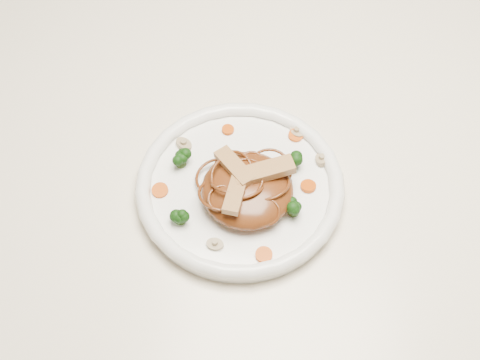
# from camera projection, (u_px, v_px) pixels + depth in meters

# --- Properties ---
(ground) EXTENTS (4.00, 4.00, 0.00)m
(ground) POSITION_uv_depth(u_px,v_px,m) (284.00, 338.00, 1.53)
(ground) COLOR #543B1C
(ground) RESTS_ON ground
(table) EXTENTS (1.20, 0.80, 0.75)m
(table) POSITION_uv_depth(u_px,v_px,m) (308.00, 186.00, 0.99)
(table) COLOR #F0E3CB
(table) RESTS_ON ground
(plate) EXTENTS (0.34, 0.34, 0.02)m
(plate) POSITION_uv_depth(u_px,v_px,m) (240.00, 189.00, 0.86)
(plate) COLOR white
(plate) RESTS_ON table
(noodle_mound) EXTENTS (0.15, 0.15, 0.04)m
(noodle_mound) POSITION_uv_depth(u_px,v_px,m) (247.00, 190.00, 0.83)
(noodle_mound) COLOR #622F12
(noodle_mound) RESTS_ON plate
(chicken_a) EXTENTS (0.08, 0.05, 0.01)m
(chicken_a) POSITION_uv_depth(u_px,v_px,m) (264.00, 171.00, 0.82)
(chicken_a) COLOR tan
(chicken_a) RESTS_ON noodle_mound
(chicken_b) EXTENTS (0.06, 0.06, 0.01)m
(chicken_b) POSITION_uv_depth(u_px,v_px,m) (235.00, 167.00, 0.82)
(chicken_b) COLOR tan
(chicken_b) RESTS_ON noodle_mound
(chicken_c) EXTENTS (0.03, 0.06, 0.01)m
(chicken_c) POSITION_uv_depth(u_px,v_px,m) (236.00, 193.00, 0.80)
(chicken_c) COLOR tan
(chicken_c) RESTS_ON noodle_mound
(broccoli_0) EXTENTS (0.04, 0.04, 0.03)m
(broccoli_0) POSITION_uv_depth(u_px,v_px,m) (291.00, 161.00, 0.85)
(broccoli_0) COLOR #0F380B
(broccoli_0) RESTS_ON plate
(broccoli_1) EXTENTS (0.03, 0.03, 0.03)m
(broccoli_1) POSITION_uv_depth(u_px,v_px,m) (180.00, 158.00, 0.86)
(broccoli_1) COLOR #0F380B
(broccoli_1) RESTS_ON plate
(broccoli_2) EXTENTS (0.03, 0.03, 0.03)m
(broccoli_2) POSITION_uv_depth(u_px,v_px,m) (180.00, 215.00, 0.81)
(broccoli_2) COLOR #0F380B
(broccoli_2) RESTS_ON plate
(broccoli_3) EXTENTS (0.03, 0.03, 0.03)m
(broccoli_3) POSITION_uv_depth(u_px,v_px,m) (294.00, 206.00, 0.82)
(broccoli_3) COLOR #0F380B
(broccoli_3) RESTS_ON plate
(carrot_0) EXTENTS (0.03, 0.03, 0.00)m
(carrot_0) POSITION_uv_depth(u_px,v_px,m) (296.00, 135.00, 0.90)
(carrot_0) COLOR #B64006
(carrot_0) RESTS_ON plate
(carrot_1) EXTENTS (0.02, 0.02, 0.00)m
(carrot_1) POSITION_uv_depth(u_px,v_px,m) (160.00, 190.00, 0.85)
(carrot_1) COLOR #B64006
(carrot_1) RESTS_ON plate
(carrot_2) EXTENTS (0.02, 0.02, 0.00)m
(carrot_2) POSITION_uv_depth(u_px,v_px,m) (308.00, 186.00, 0.85)
(carrot_2) COLOR #B64006
(carrot_2) RESTS_ON plate
(carrot_3) EXTENTS (0.02, 0.02, 0.00)m
(carrot_3) POSITION_uv_depth(u_px,v_px,m) (228.00, 130.00, 0.90)
(carrot_3) COLOR #B64006
(carrot_3) RESTS_ON plate
(carrot_4) EXTENTS (0.02, 0.02, 0.00)m
(carrot_4) POSITION_uv_depth(u_px,v_px,m) (264.00, 255.00, 0.79)
(carrot_4) COLOR #B64006
(carrot_4) RESTS_ON plate
(mushroom_0) EXTENTS (0.02, 0.02, 0.01)m
(mushroom_0) POSITION_uv_depth(u_px,v_px,m) (215.00, 244.00, 0.80)
(mushroom_0) COLOR tan
(mushroom_0) RESTS_ON plate
(mushroom_1) EXTENTS (0.03, 0.03, 0.01)m
(mushroom_1) POSITION_uv_depth(u_px,v_px,m) (322.00, 159.00, 0.87)
(mushroom_1) COLOR tan
(mushroom_1) RESTS_ON plate
(mushroom_2) EXTENTS (0.04, 0.04, 0.01)m
(mushroom_2) POSITION_uv_depth(u_px,v_px,m) (184.00, 144.00, 0.89)
(mushroom_2) COLOR tan
(mushroom_2) RESTS_ON plate
(mushroom_3) EXTENTS (0.03, 0.03, 0.01)m
(mushroom_3) POSITION_uv_depth(u_px,v_px,m) (296.00, 132.00, 0.90)
(mushroom_3) COLOR tan
(mushroom_3) RESTS_ON plate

